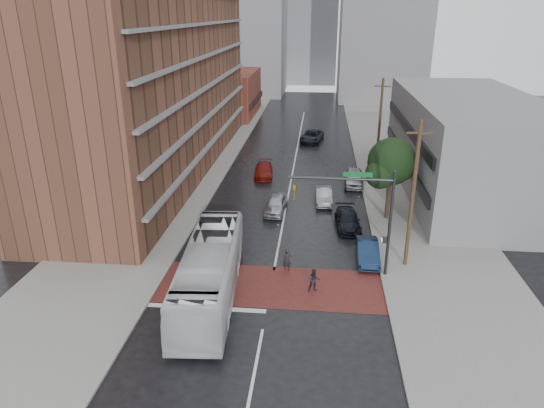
% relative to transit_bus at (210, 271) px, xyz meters
% --- Properties ---
extents(ground, '(160.00, 160.00, 0.00)m').
position_rel_transit_bus_xyz_m(ground, '(3.51, 1.00, -1.73)').
color(ground, black).
rests_on(ground, ground).
extents(crosswalk, '(14.00, 5.00, 0.02)m').
position_rel_transit_bus_xyz_m(crosswalk, '(3.51, 1.50, -1.72)').
color(crosswalk, maroon).
rests_on(crosswalk, ground).
extents(sidewalk_west, '(9.00, 90.00, 0.15)m').
position_rel_transit_bus_xyz_m(sidewalk_west, '(-7.99, 26.00, -1.66)').
color(sidewalk_west, gray).
rests_on(sidewalk_west, ground).
extents(sidewalk_east, '(9.00, 90.00, 0.15)m').
position_rel_transit_bus_xyz_m(sidewalk_east, '(15.01, 26.00, -1.66)').
color(sidewalk_east, gray).
rests_on(sidewalk_east, ground).
extents(apartment_block, '(10.00, 44.00, 28.00)m').
position_rel_transit_bus_xyz_m(apartment_block, '(-10.49, 25.00, 12.27)').
color(apartment_block, brown).
rests_on(apartment_block, ground).
extents(storefront_west, '(8.00, 16.00, 7.00)m').
position_rel_transit_bus_xyz_m(storefront_west, '(-8.49, 55.00, 1.77)').
color(storefront_west, brown).
rests_on(storefront_west, ground).
extents(building_east, '(11.00, 26.00, 9.00)m').
position_rel_transit_bus_xyz_m(building_east, '(20.01, 21.00, 2.77)').
color(building_east, slate).
rests_on(building_east, ground).
extents(distant_tower_west, '(18.00, 16.00, 32.00)m').
position_rel_transit_bus_xyz_m(distant_tower_west, '(-10.49, 79.00, 14.27)').
color(distant_tower_west, slate).
rests_on(distant_tower_west, ground).
extents(distant_tower_east, '(16.00, 14.00, 36.00)m').
position_rel_transit_bus_xyz_m(distant_tower_east, '(17.51, 73.00, 16.27)').
color(distant_tower_east, slate).
rests_on(distant_tower_east, ground).
extents(distant_tower_center, '(12.00, 10.00, 24.00)m').
position_rel_transit_bus_xyz_m(distant_tower_center, '(3.51, 96.00, 10.27)').
color(distant_tower_center, slate).
rests_on(distant_tower_center, ground).
extents(street_tree, '(4.20, 4.10, 6.90)m').
position_rel_transit_bus_xyz_m(street_tree, '(12.02, 13.03, 3.00)').
color(street_tree, '#332319').
rests_on(street_tree, ground).
extents(signal_mast, '(6.50, 0.30, 7.20)m').
position_rel_transit_bus_xyz_m(signal_mast, '(9.35, 3.50, 3.00)').
color(signal_mast, '#2D2D33').
rests_on(signal_mast, ground).
extents(utility_pole_near, '(1.60, 0.26, 10.00)m').
position_rel_transit_bus_xyz_m(utility_pole_near, '(12.31, 5.00, 3.41)').
color(utility_pole_near, '#473321').
rests_on(utility_pole_near, ground).
extents(utility_pole_far, '(1.60, 0.26, 10.00)m').
position_rel_transit_bus_xyz_m(utility_pole_far, '(12.31, 25.00, 3.41)').
color(utility_pole_far, '#473321').
rests_on(utility_pole_far, ground).
extents(transit_bus, '(3.78, 12.60, 3.46)m').
position_rel_transit_bus_xyz_m(transit_bus, '(0.00, 0.00, 0.00)').
color(transit_bus, silver).
rests_on(transit_bus, ground).
extents(pedestrian_a, '(0.61, 0.43, 1.57)m').
position_rel_transit_bus_xyz_m(pedestrian_a, '(4.39, 3.58, -0.94)').
color(pedestrian_a, black).
rests_on(pedestrian_a, ground).
extents(pedestrian_b, '(0.84, 0.72, 1.52)m').
position_rel_transit_bus_xyz_m(pedestrian_b, '(6.20, 1.19, -0.97)').
color(pedestrian_b, black).
rests_on(pedestrian_b, ground).
extents(car_travel_a, '(2.02, 4.38, 1.45)m').
position_rel_transit_bus_xyz_m(car_travel_a, '(2.71, 13.59, -1.00)').
color(car_travel_a, '#ABAEB3').
rests_on(car_travel_a, ground).
extents(car_travel_b, '(1.56, 4.09, 1.33)m').
position_rel_transit_bus_xyz_m(car_travel_b, '(6.81, 16.19, -1.06)').
color(car_travel_b, '#A8ACB0').
rests_on(car_travel_b, ground).
extents(car_travel_c, '(2.21, 4.72, 1.33)m').
position_rel_transit_bus_xyz_m(car_travel_c, '(0.56, 23.12, -1.06)').
color(car_travel_c, maroon).
rests_on(car_travel_c, ground).
extents(suv_travel, '(3.39, 5.79, 1.51)m').
position_rel_transit_bus_xyz_m(suv_travel, '(5.27, 38.24, -0.97)').
color(suv_travel, black).
rests_on(suv_travel, ground).
extents(car_parked_near, '(1.48, 4.17, 1.37)m').
position_rel_transit_bus_xyz_m(car_parked_near, '(9.81, 5.54, -1.04)').
color(car_parked_near, '#132544').
rests_on(car_parked_near, ground).
extents(car_parked_mid, '(2.17, 4.63, 1.31)m').
position_rel_transit_bus_xyz_m(car_parked_mid, '(8.71, 11.00, -1.08)').
color(car_parked_mid, black).
rests_on(car_parked_mid, ground).
extents(car_parked_far, '(2.11, 4.70, 1.57)m').
position_rel_transit_bus_xyz_m(car_parked_far, '(9.81, 21.34, -0.95)').
color(car_parked_far, '#ABAFB3').
rests_on(car_parked_far, ground).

